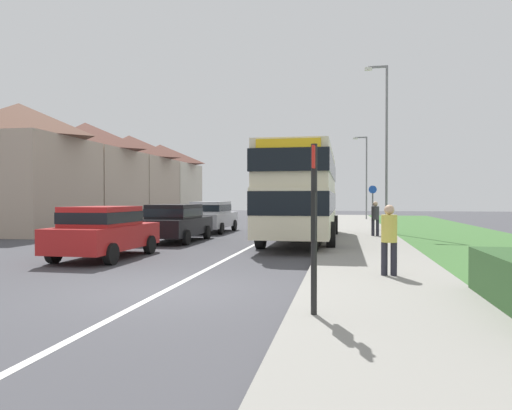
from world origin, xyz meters
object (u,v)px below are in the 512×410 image
Objects in this scene: parked_car_silver at (212,215)px; pedestrian_walking_away at (375,217)px; double_decker_bus at (302,190)px; parked_car_black at (176,221)px; street_lamp_mid at (385,139)px; pedestrian_at_stop at (389,236)px; street_lamp_far at (365,172)px; parked_car_red at (104,230)px; cycle_route_sign at (373,205)px; bus_stop_sign at (314,217)px.

parked_car_silver is 8.60m from pedestrian_walking_away.
double_decker_bus is 2.28× the size of parked_car_black.
double_decker_bus is 1.21× the size of street_lamp_mid.
double_decker_bus is 2.23× the size of parked_car_silver.
pedestrian_at_stop reaches higher than parked_car_black.
parked_car_silver is (-0.02, 5.46, 0.04)m from parked_car_black.
street_lamp_far is (8.59, 15.07, 3.05)m from parked_car_silver.
parked_car_red is 1.64× the size of cycle_route_sign.
street_lamp_far reaches higher than double_decker_bus.
cycle_route_sign reaches higher than parked_car_red.
double_decker_bus is 3.93× the size of bus_stop_sign.
cycle_route_sign is 12.70m from street_lamp_far.
street_lamp_mid is at bearing 76.11° from pedestrian_walking_away.
street_lamp_far is (8.57, 20.53, 3.09)m from parked_car_black.
parked_car_black is 0.98× the size of parked_car_silver.
pedestrian_at_stop is at bearing -94.29° from street_lamp_mid.
parked_car_silver is (0.17, 11.00, 0.04)m from parked_car_red.
street_lamp_mid reaches higher than street_lamp_far.
cycle_route_sign reaches higher than pedestrian_walking_away.
cycle_route_sign is (8.47, 2.63, 0.52)m from parked_car_silver.
parked_car_silver is 15.48m from pedestrian_at_stop.
parked_car_black is at bearing -158.95° from pedestrian_walking_away.
parked_car_black is 2.68× the size of pedestrian_at_stop.
bus_stop_sign is at bearing -60.87° from parked_car_black.
pedestrian_walking_away is 0.24× the size of street_lamp_far.
parked_car_silver is 0.67× the size of street_lamp_far.
pedestrian_at_stop is 28.55m from street_lamp_far.
bus_stop_sign reaches higher than cycle_route_sign.
parked_car_black is 11.70m from cycle_route_sign.
parked_car_black is at bearing -136.24° from cycle_route_sign.
double_decker_bus reaches higher than pedestrian_at_stop.
parked_car_silver is 1.76× the size of bus_stop_sign.
street_lamp_far is at bearing 67.34° from parked_car_black.
parked_car_red is at bearing -91.93° from parked_car_black.
double_decker_bus is at bearing 95.80° from bus_stop_sign.
pedestrian_walking_away reaches higher than parked_car_silver.
cycle_route_sign reaches higher than pedestrian_at_stop.
street_lamp_mid is at bearing -88.86° from street_lamp_far.
parked_car_black is at bearing -147.78° from street_lamp_mid.
parked_car_red is 2.47× the size of pedestrian_at_stop.
pedestrian_at_stop is 0.64× the size of bus_stop_sign.
parked_car_black is at bearing 135.00° from pedestrian_at_stop.
parked_car_silver is 2.74× the size of pedestrian_at_stop.
parked_car_red is at bearing 163.95° from pedestrian_at_stop.
double_decker_bus reaches higher than pedestrian_walking_away.
pedestrian_at_stop is 14.01m from street_lamp_mid.
street_lamp_mid is at bearing 52.37° from double_decker_bus.
pedestrian_walking_away is at bearing 37.45° from double_decker_bus.
street_lamp_mid reaches higher than parked_car_silver.
double_decker_bus is 12.50m from bus_stop_sign.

